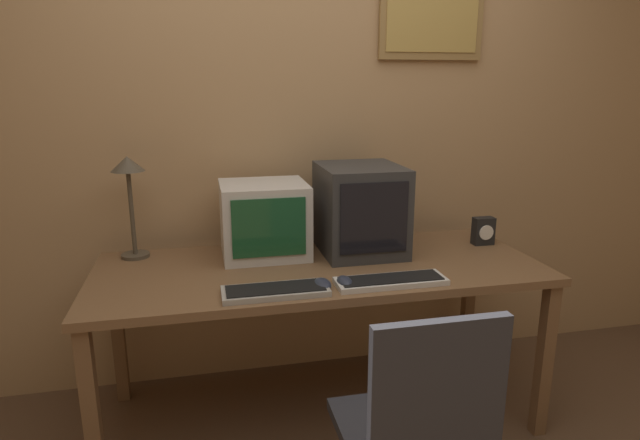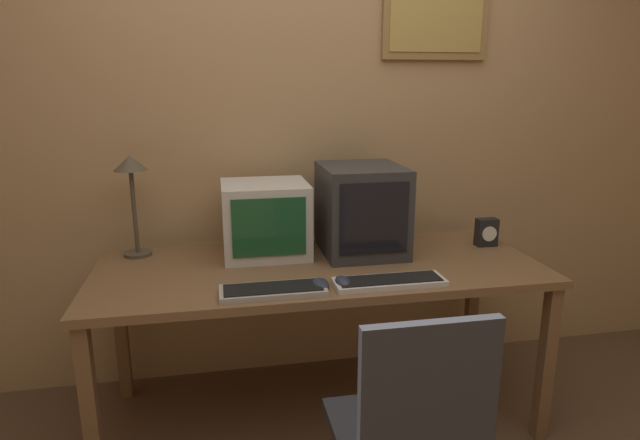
# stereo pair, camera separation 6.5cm
# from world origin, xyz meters

# --- Properties ---
(wall_back) EXTENTS (8.00, 0.08, 2.60)m
(wall_back) POSITION_xyz_m (0.01, 1.42, 1.31)
(wall_back) COLOR tan
(wall_back) RESTS_ON ground_plane
(desk) EXTENTS (1.95, 0.79, 0.75)m
(desk) POSITION_xyz_m (0.00, 0.90, 0.68)
(desk) COLOR brown
(desk) RESTS_ON ground_plane
(monitor_left) EXTENTS (0.39, 0.36, 0.34)m
(monitor_left) POSITION_xyz_m (-0.22, 1.11, 0.92)
(monitor_left) COLOR beige
(monitor_left) RESTS_ON desk
(monitor_right) EXTENTS (0.37, 0.43, 0.41)m
(monitor_right) POSITION_xyz_m (0.23, 1.06, 0.96)
(monitor_right) COLOR #333333
(monitor_right) RESTS_ON desk
(keyboard_main) EXTENTS (0.41, 0.15, 0.03)m
(keyboard_main) POSITION_xyz_m (-0.24, 0.62, 0.77)
(keyboard_main) COLOR #A8A399
(keyboard_main) RESTS_ON desk
(keyboard_side) EXTENTS (0.45, 0.14, 0.03)m
(keyboard_side) POSITION_xyz_m (0.23, 0.62, 0.77)
(keyboard_side) COLOR beige
(keyboard_side) RESTS_ON desk
(mouse_near_keyboard) EXTENTS (0.06, 0.10, 0.04)m
(mouse_near_keyboard) POSITION_xyz_m (0.04, 0.63, 0.77)
(mouse_near_keyboard) COLOR #282D3D
(mouse_near_keyboard) RESTS_ON desk
(mouse_far_corner) EXTENTS (0.07, 0.12, 0.04)m
(mouse_far_corner) POSITION_xyz_m (-0.05, 0.63, 0.77)
(mouse_far_corner) COLOR #282D3D
(mouse_far_corner) RESTS_ON desk
(desk_clock) EXTENTS (0.10, 0.06, 0.14)m
(desk_clock) POSITION_xyz_m (0.86, 1.03, 0.82)
(desk_clock) COLOR black
(desk_clock) RESTS_ON desk
(desk_lamp) EXTENTS (0.15, 0.15, 0.47)m
(desk_lamp) POSITION_xyz_m (-0.81, 1.20, 1.11)
(desk_lamp) COLOR #4C4233
(desk_lamp) RESTS_ON desk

